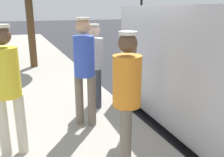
{
  "coord_description": "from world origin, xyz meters",
  "views": [
    {
      "loc": [
        3.02,
        3.86,
        2.11
      ],
      "look_at": [
        1.65,
        0.47,
        1.05
      ],
      "focal_mm": 39.36,
      "sensor_mm": 36.0,
      "label": 1
    }
  ],
  "objects_px": {
    "parking_meter_near": "(130,69)",
    "pedestrian_in_orange": "(127,93)",
    "pedestrian_in_blue": "(84,65)",
    "pedestrian_in_gray": "(95,61)",
    "pedestrian_in_yellow": "(7,84)"
  },
  "relations": [
    {
      "from": "pedestrian_in_yellow",
      "to": "pedestrian_in_orange",
      "type": "height_order",
      "value": "pedestrian_in_yellow"
    },
    {
      "from": "parking_meter_near",
      "to": "pedestrian_in_yellow",
      "type": "bearing_deg",
      "value": 3.45
    },
    {
      "from": "parking_meter_near",
      "to": "pedestrian_in_blue",
      "type": "relative_size",
      "value": 0.84
    },
    {
      "from": "pedestrian_in_yellow",
      "to": "pedestrian_in_gray",
      "type": "distance_m",
      "value": 2.01
    },
    {
      "from": "parking_meter_near",
      "to": "pedestrian_in_orange",
      "type": "xyz_separation_m",
      "value": [
        0.47,
        0.9,
        -0.05
      ]
    },
    {
      "from": "parking_meter_near",
      "to": "pedestrian_in_yellow",
      "type": "height_order",
      "value": "pedestrian_in_yellow"
    },
    {
      "from": "parking_meter_near",
      "to": "pedestrian_in_yellow",
      "type": "distance_m",
      "value": 1.8
    },
    {
      "from": "parking_meter_near",
      "to": "pedestrian_in_orange",
      "type": "distance_m",
      "value": 1.02
    },
    {
      "from": "pedestrian_in_blue",
      "to": "pedestrian_in_orange",
      "type": "xyz_separation_m",
      "value": [
        -0.15,
        1.3,
        -0.07
      ]
    },
    {
      "from": "pedestrian_in_blue",
      "to": "pedestrian_in_gray",
      "type": "xyz_separation_m",
      "value": [
        -0.41,
        -0.73,
        -0.1
      ]
    },
    {
      "from": "pedestrian_in_yellow",
      "to": "pedestrian_in_gray",
      "type": "height_order",
      "value": "pedestrian_in_yellow"
    },
    {
      "from": "parking_meter_near",
      "to": "pedestrian_in_orange",
      "type": "height_order",
      "value": "pedestrian_in_orange"
    },
    {
      "from": "pedestrian_in_yellow",
      "to": "pedestrian_in_orange",
      "type": "xyz_separation_m",
      "value": [
        -1.32,
        0.79,
        -0.04
      ]
    },
    {
      "from": "pedestrian_in_blue",
      "to": "pedestrian_in_orange",
      "type": "height_order",
      "value": "pedestrian_in_blue"
    },
    {
      "from": "pedestrian_in_yellow",
      "to": "pedestrian_in_orange",
      "type": "relative_size",
      "value": 1.04
    }
  ]
}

